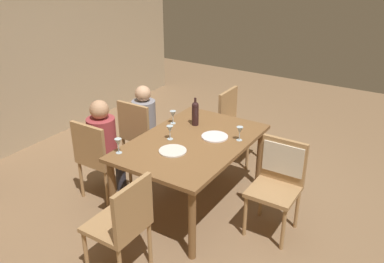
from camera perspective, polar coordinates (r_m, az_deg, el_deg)
name	(u,v)px	position (r m, az deg, el deg)	size (l,w,h in m)	color
ground_plane	(192,202)	(4.48, 0.00, -10.01)	(10.00, 10.00, 0.00)	#846647
rear_room_partition	(13,50)	(5.76, -24.02, 10.55)	(6.40, 0.12, 2.70)	tan
dining_table	(192,148)	(4.14, 0.00, -2.34)	(1.59, 1.06, 0.76)	brown
chair_far_right	(140,131)	(4.88, -7.34, 0.04)	(0.44, 0.44, 0.92)	#A87F51
chair_far_left	(98,155)	(4.41, -13.19, -3.22)	(0.44, 0.44, 0.92)	#A87F51
chair_right_end	(235,121)	(5.17, 6.15, 1.54)	(0.44, 0.44, 0.92)	#A87F51
chair_near	(280,173)	(3.93, 12.32, -5.79)	(0.46, 0.44, 0.92)	#A87F51
chair_left_end	(124,221)	(3.37, -9.67, -12.44)	(0.44, 0.44, 0.92)	#A87F51
person_woman_host	(146,121)	(4.92, -6.58, 1.53)	(0.32, 0.28, 1.08)	#33333D
person_man_bearded	(104,141)	(4.43, -12.31, -1.33)	(0.35, 0.30, 1.12)	#33333D
wine_bottle_tall_green	(195,113)	(4.41, 0.46, 2.68)	(0.08, 0.08, 0.32)	black
wine_glass_near_left	(118,143)	(3.87, -10.41, -1.60)	(0.07, 0.07, 0.15)	silver
wine_glass_centre	(240,131)	(4.09, 6.77, 0.11)	(0.07, 0.07, 0.15)	silver
wine_glass_near_right	(173,115)	(4.46, -2.72, 2.41)	(0.07, 0.07, 0.15)	silver
wine_glass_far	(170,130)	(4.09, -3.15, 0.25)	(0.07, 0.07, 0.15)	silver
dinner_plate_host	(215,137)	(4.17, 3.24, -0.73)	(0.28, 0.28, 0.01)	white
dinner_plate_guest_left	(173,151)	(3.88, -2.75, -2.75)	(0.27, 0.27, 0.01)	silver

